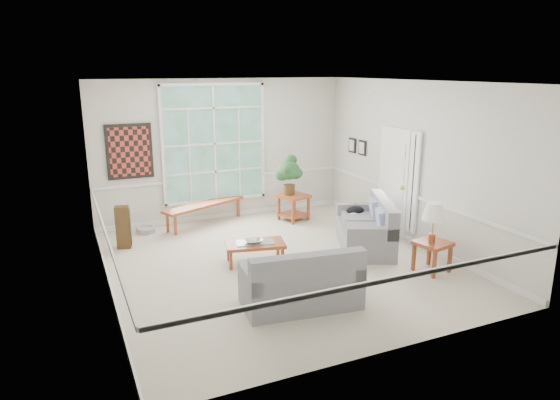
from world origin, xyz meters
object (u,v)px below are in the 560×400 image
object	(u,v)px
loveseat_right	(365,224)
side_table	(432,256)
coffee_table	(255,253)
loveseat_front	(301,276)
end_table	(294,207)

from	to	relation	value
loveseat_right	side_table	distance (m)	1.44
loveseat_right	coffee_table	world-z (taller)	loveseat_right
loveseat_right	loveseat_front	bearing A→B (deg)	-118.62
loveseat_front	end_table	xyz separation A→B (m)	(1.64, 3.67, -0.15)
loveseat_right	end_table	world-z (taller)	loveseat_right
loveseat_right	loveseat_front	size ratio (longest dim) A/B	1.05
loveseat_right	coffee_table	bearing A→B (deg)	-158.58
side_table	end_table	bearing A→B (deg)	103.42
end_table	coffee_table	bearing A→B (deg)	-129.97
coffee_table	end_table	xyz separation A→B (m)	(1.67, 1.99, 0.10)
end_table	side_table	distance (m)	3.57
loveseat_front	end_table	size ratio (longest dim) A/B	2.82
end_table	side_table	world-z (taller)	end_table
end_table	side_table	size ratio (longest dim) A/B	1.11
loveseat_right	loveseat_front	xyz separation A→B (m)	(-2.09, -1.58, -0.02)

